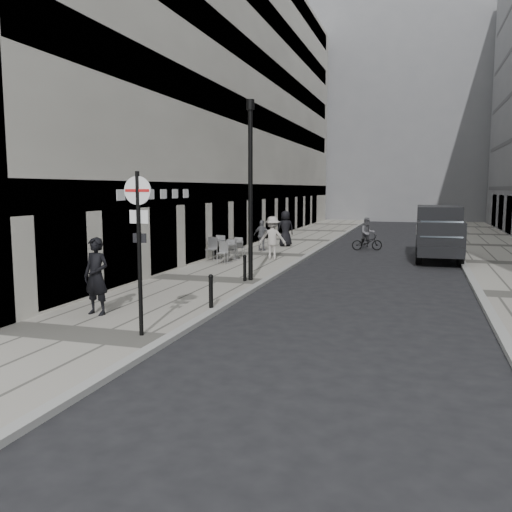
{
  "coord_description": "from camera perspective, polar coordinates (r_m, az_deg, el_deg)",
  "views": [
    {
      "loc": [
        5.15,
        -7.31,
        3.31
      ],
      "look_at": [
        0.72,
        7.28,
        1.4
      ],
      "focal_mm": 38.0,
      "sensor_mm": 36.0,
      "label": 1
    }
  ],
  "objects": [
    {
      "name": "pedestrian_a",
      "position": [
        27.75,
        0.64,
        2.18
      ],
      "size": [
        0.97,
        0.52,
        1.57
      ],
      "primitive_type": "imported",
      "rotation": [
        0.0,
        0.0,
        2.99
      ],
      "color": "#5C5C61",
      "rests_on": "sidewalk"
    },
    {
      "name": "sign_post",
      "position": [
        11.84,
        -12.23,
        2.54
      ],
      "size": [
        0.61,
        0.1,
        3.55
      ],
      "rotation": [
        0.0,
        0.0,
        0.04
      ],
      "color": "black",
      "rests_on": "sidewalk"
    },
    {
      "name": "lamppost",
      "position": [
        18.72,
        -0.59,
        7.87
      ],
      "size": [
        0.28,
        0.28,
        6.16
      ],
      "color": "black",
      "rests_on": "sidewalk"
    },
    {
      "name": "far_sidewalk",
      "position": [
        25.81,
        25.31,
        -0.78
      ],
      "size": [
        4.0,
        60.0,
        0.12
      ],
      "primitive_type": "cube",
      "color": "gray",
      "rests_on": "ground"
    },
    {
      "name": "bollard_near",
      "position": [
        14.58,
        -4.77,
        -3.82
      ],
      "size": [
        0.11,
        0.11,
        0.85
      ],
      "primitive_type": "cylinder",
      "color": "black",
      "rests_on": "sidewalk"
    },
    {
      "name": "panel_van",
      "position": [
        26.4,
        18.69,
        2.61
      ],
      "size": [
        2.02,
        5.29,
        2.48
      ],
      "rotation": [
        0.0,
        0.0,
        0.01
      ],
      "color": "black",
      "rests_on": "ground"
    },
    {
      "name": "cafe_table_mid",
      "position": [
        23.48,
        -3.03,
        0.5
      ],
      "size": [
        0.73,
        1.65,
        0.94
      ],
      "color": "#B7B7BA",
      "rests_on": "sidewalk"
    },
    {
      "name": "walking_man",
      "position": [
        14.27,
        -16.46,
        -2.05
      ],
      "size": [
        0.77,
        0.56,
        1.97
      ],
      "primitive_type": "imported",
      "rotation": [
        0.0,
        0.0,
        -0.13
      ],
      "color": "black",
      "rests_on": "sidewalk"
    },
    {
      "name": "pedestrian_b",
      "position": [
        24.41,
        1.73,
        1.91
      ],
      "size": [
        1.36,
        0.95,
        1.93
      ],
      "primitive_type": "imported",
      "rotation": [
        0.0,
        0.0,
        3.34
      ],
      "color": "#AAA39D",
      "rests_on": "sidewalk"
    },
    {
      "name": "pedestrian_c",
      "position": [
        29.93,
        3.11,
        2.91
      ],
      "size": [
        1.15,
        1.05,
        1.97
      ],
      "primitive_type": "imported",
      "rotation": [
        0.0,
        0.0,
        3.73
      ],
      "color": "black",
      "rests_on": "sidewalk"
    },
    {
      "name": "cyclist",
      "position": [
        29.6,
        11.62,
        1.91
      ],
      "size": [
        1.72,
        1.04,
        1.75
      ],
      "rotation": [
        0.0,
        0.0,
        0.31
      ],
      "color": "black",
      "rests_on": "ground"
    },
    {
      "name": "cafe_table_near",
      "position": [
        24.53,
        -4.13,
        0.89
      ],
      "size": [
        0.8,
        1.81,
        1.03
      ],
      "color": "#AFAFB1",
      "rests_on": "sidewalk"
    },
    {
      "name": "ground",
      "position": [
        9.54,
        -17.6,
        -13.53
      ],
      "size": [
        120.0,
        120.0,
        0.0
      ],
      "primitive_type": "plane",
      "color": "black",
      "rests_on": "ground"
    },
    {
      "name": "building_far",
      "position": [
        63.88,
        13.88,
        13.86
      ],
      "size": [
        24.0,
        16.0,
        22.0
      ],
      "primitive_type": "cube",
      "color": "slate",
      "rests_on": "ground"
    },
    {
      "name": "sidewalk",
      "position": [
        26.5,
        1.09,
        0.1
      ],
      "size": [
        4.0,
        60.0,
        0.12
      ],
      "primitive_type": "cube",
      "color": "gray",
      "rests_on": "ground"
    },
    {
      "name": "building_left",
      "position": [
        34.18,
        -2.51,
        16.72
      ],
      "size": [
        4.0,
        45.0,
        18.0
      ],
      "primitive_type": "cube",
      "color": "beige",
      "rests_on": "ground"
    },
    {
      "name": "cafe_table_far",
      "position": [
        24.5,
        -2.17,
        0.78
      ],
      "size": [
        0.73,
        1.65,
        0.94
      ],
      "color": "#B7B7B9",
      "rests_on": "sidewalk"
    },
    {
      "name": "bollard_far",
      "position": [
        18.73,
        -1.19,
        -1.34
      ],
      "size": [
        0.11,
        0.11,
        0.85
      ],
      "primitive_type": "cylinder",
      "color": "black",
      "rests_on": "sidewalk"
    }
  ]
}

